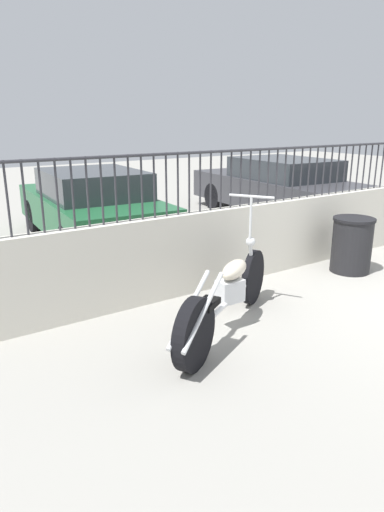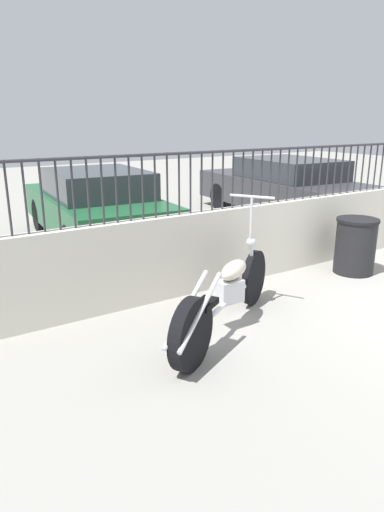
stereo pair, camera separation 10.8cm
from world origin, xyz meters
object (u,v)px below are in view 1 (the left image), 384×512
at_px(motorcycle_white, 224,299).
at_px(car_green, 91,206).
at_px(trash_bin, 352,245).
at_px(car_dark_grey, 278,187).

bearing_deg(motorcycle_white, car_green, 54.62).
height_order(motorcycle_white, trash_bin, motorcycle_white).
bearing_deg(trash_bin, car_dark_grey, 61.00).
relative_size(trash_bin, car_green, 0.19).
bearing_deg(motorcycle_white, trash_bin, -18.75).
bearing_deg(car_dark_grey, trash_bin, 155.78).
relative_size(motorcycle_white, trash_bin, 2.64).
distance_m(motorcycle_white, trash_bin, 2.89).
bearing_deg(car_green, car_dark_grey, -88.73).
relative_size(motorcycle_white, car_dark_grey, 0.45).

